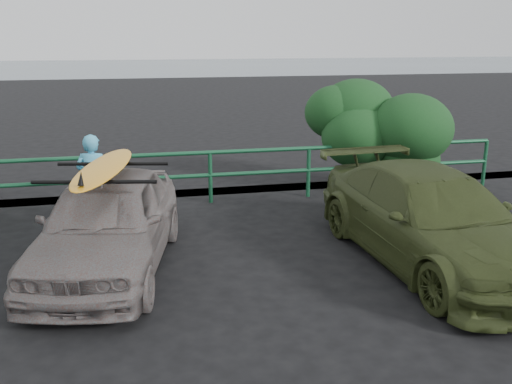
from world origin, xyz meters
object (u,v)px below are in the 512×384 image
at_px(sedan, 108,222).
at_px(man, 94,181).
at_px(olive_vehicle, 431,218).
at_px(surfboard, 104,168).
at_px(guardrail, 159,179).

bearing_deg(sedan, man, 109.69).
distance_m(olive_vehicle, surfboard, 4.62).
bearing_deg(olive_vehicle, guardrail, 130.84).
distance_m(guardrail, surfboard, 3.23).
bearing_deg(surfboard, sedan, 0.00).
xyz_separation_m(sedan, man, (-0.29, 2.01, 0.11)).
distance_m(olive_vehicle, man, 5.52).
xyz_separation_m(guardrail, sedan, (-0.85, -2.97, 0.16)).
bearing_deg(guardrail, man, -139.65).
bearing_deg(surfboard, man, 109.69).
bearing_deg(man, guardrail, -122.49).
xyz_separation_m(sedan, olive_vehicle, (4.49, -0.75, -0.02)).
bearing_deg(olive_vehicle, surfboard, 166.99).
relative_size(guardrail, man, 8.79).
height_order(sedan, olive_vehicle, sedan).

